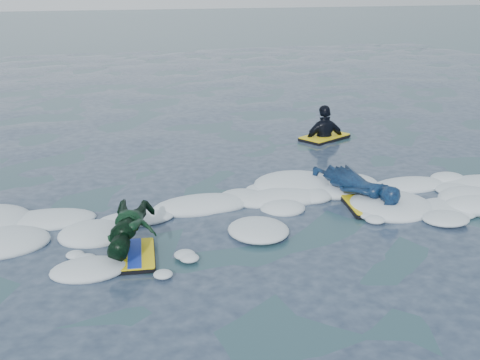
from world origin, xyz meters
name	(u,v)px	position (x,y,z in m)	size (l,w,h in m)	color
ground	(286,248)	(0.00, 0.00, 0.00)	(120.00, 120.00, 0.00)	#1C3644
foam_band	(258,217)	(0.00, 1.03, 0.00)	(12.00, 3.10, 0.30)	silver
prone_woman_unit	(359,186)	(1.61, 1.25, 0.21)	(0.96, 1.70, 0.42)	black
prone_child_unit	(132,232)	(-1.77, 0.45, 0.25)	(0.99, 1.40, 0.50)	black
waiting_rider_unit	(324,143)	(2.62, 4.61, -0.07)	(1.18, 0.97, 1.55)	black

